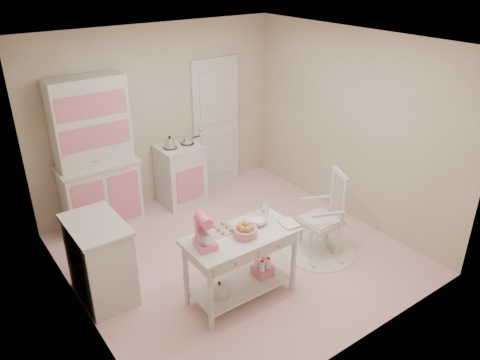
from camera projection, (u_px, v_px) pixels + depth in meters
name	position (u px, v px, depth m)	size (l,w,h in m)	color
room_shell	(235.00, 130.00, 5.19)	(3.84, 3.84, 2.62)	#CC7F84
door	(216.00, 123.00, 7.33)	(0.82, 0.05, 2.04)	silver
hutch	(96.00, 156.00, 6.10)	(1.06, 0.50, 2.08)	silver
stove	(181.00, 174.00, 6.95)	(0.62, 0.57, 0.92)	silver
base_cabinet	(100.00, 260.00, 5.00)	(0.54, 0.84, 0.92)	silver
lace_rug	(318.00, 251.00, 5.95)	(0.92, 0.92, 0.01)	white
rocking_chair	(321.00, 214.00, 5.72)	(0.48, 0.72, 1.10)	silver
work_table	(241.00, 266.00, 5.01)	(1.20, 0.60, 0.80)	silver
stand_mixer	(205.00, 232.00, 4.55)	(0.20, 0.28, 0.34)	pink
cookie_tray	(219.00, 231.00, 4.88)	(0.34, 0.24, 0.02)	silver
bread_basket	(245.00, 232.00, 4.79)	(0.25, 0.25, 0.09)	#CC7588
mixing_bowl	(256.00, 220.00, 5.01)	(0.25, 0.25, 0.08)	silver
metal_pitcher	(265.00, 209.00, 5.14)	(0.10, 0.10, 0.17)	silver
recipe_book	(282.00, 225.00, 4.98)	(0.17, 0.22, 0.02)	silver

